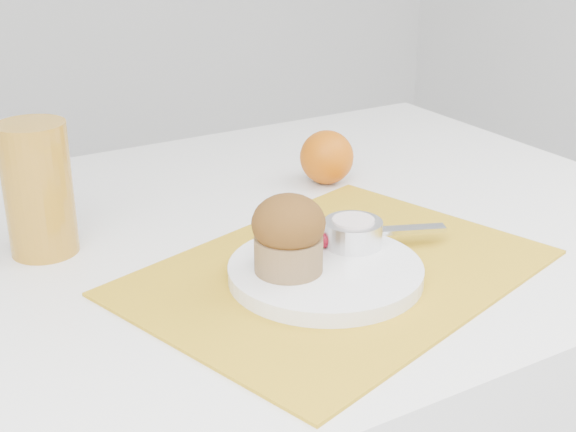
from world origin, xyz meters
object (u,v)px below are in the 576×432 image
muffin (289,234)px  juice_glass (38,189)px  plate (325,272)px  orange (327,157)px

muffin → juice_glass: bearing=131.5°
juice_glass → plate: bearing=-44.4°
orange → juice_glass: bearing=-176.3°
juice_glass → orange: bearing=3.7°
plate → orange: orange is taller
plate → muffin: muffin is taller
plate → orange: size_ratio=2.74×
plate → orange: (0.17, 0.26, 0.03)m
orange → muffin: size_ratio=0.91×
juice_glass → muffin: juice_glass is taller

